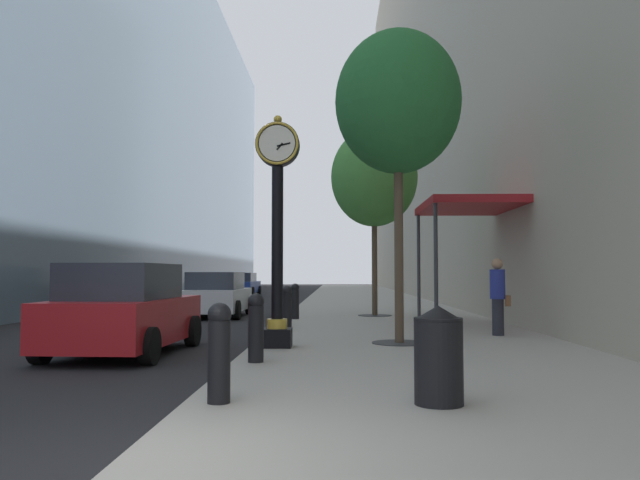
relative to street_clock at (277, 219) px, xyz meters
The scene contains 18 objects.
ground_plane 19.82m from the street_clock, 91.56° to the left, with size 110.00×110.00×0.00m, color black.
sidewalk_right 22.94m from the street_clock, 83.29° to the left, with size 6.39×80.00×0.14m, color #9E998E.
building_block_left 27.91m from the street_clock, 120.39° to the left, with size 9.00×80.00×24.11m.
building_block_right 28.09m from the street_clock, 65.42° to the left, with size 9.00×80.00×31.13m.
street_clock is the anchor object (origin of this frame).
bollard_nearest 5.44m from the street_clock, 91.58° to the right, with size 0.26×0.26×1.08m.
bollard_second 2.75m from the street_clock, 94.00° to the right, with size 0.26×0.26×1.08m.
bollard_fourth 4.58m from the street_clock, 91.93° to the left, with size 0.26×0.26×1.08m.
bollard_fifth 7.51m from the street_clock, 91.11° to the left, with size 0.26×0.26×1.08m.
street_tree_near 3.46m from the street_clock, 16.53° to the left, with size 2.54×2.54×6.33m.
street_tree_mid_near 9.35m from the street_clock, 74.87° to the left, with size 2.86×2.86×6.22m.
trash_bin 5.89m from the street_clock, 66.61° to the right, with size 0.53×0.53×1.05m.
pedestrian_walking 5.52m from the street_clock, 26.30° to the left, with size 0.49×0.39×1.73m.
storefront_awning 6.86m from the street_clock, 47.38° to the left, with size 2.40×3.60×3.30m.
car_blue_near 31.00m from the street_clock, 99.83° to the left, with size 2.21×4.33×1.55m.
car_red_mid 3.37m from the street_clock, behind, with size 2.21×4.08×1.71m.
car_black_far 13.22m from the street_clock, 118.97° to the left, with size 2.03×4.39×1.75m.
car_white_trailing 10.72m from the street_clock, 106.97° to the left, with size 2.09×4.27×1.57m.
Camera 1 is at (1.66, -4.55, 1.54)m, focal length 35.29 mm.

